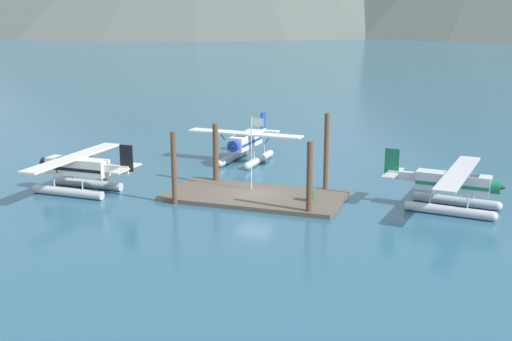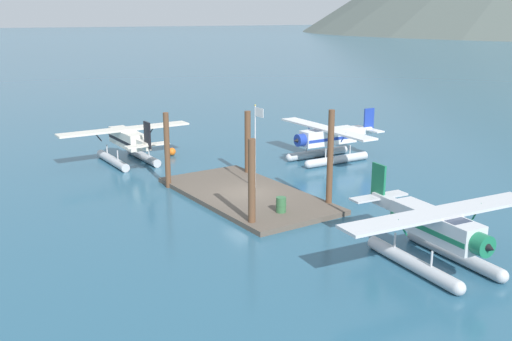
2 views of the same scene
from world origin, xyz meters
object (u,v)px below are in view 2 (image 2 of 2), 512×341
at_px(seaplane_white_bow_left, 328,141).
at_px(flagpole, 256,136).
at_px(fuel_drum, 281,205).
at_px(seaplane_silver_stbd_fwd, 435,233).
at_px(seaplane_cream_port_aft, 127,143).
at_px(mooring_buoy, 172,152).

bearing_deg(seaplane_white_bow_left, flagpole, -66.89).
xyz_separation_m(fuel_drum, seaplane_silver_stbd_fwd, (9.19, 1.96, 0.84)).
height_order(seaplane_cream_port_aft, seaplane_silver_stbd_fwd, same).
relative_size(flagpole, fuel_drum, 6.18).
distance_m(flagpole, mooring_buoy, 12.93).
distance_m(fuel_drum, seaplane_white_bow_left, 14.12).
bearing_deg(seaplane_silver_stbd_fwd, flagpole, -178.10).
height_order(fuel_drum, seaplane_cream_port_aft, seaplane_cream_port_aft).
bearing_deg(fuel_drum, seaplane_silver_stbd_fwd, 12.02).
xyz_separation_m(fuel_drum, seaplane_white_bow_left, (-8.81, 11.00, 0.84)).
bearing_deg(fuel_drum, seaplane_cream_port_aft, -171.96).
relative_size(mooring_buoy, seaplane_white_bow_left, 0.06).
relative_size(fuel_drum, seaplane_cream_port_aft, 0.08).
height_order(fuel_drum, mooring_buoy, fuel_drum).
distance_m(flagpole, fuel_drum, 5.81).
distance_m(fuel_drum, seaplane_cream_port_aft, 17.23).
relative_size(flagpole, seaplane_cream_port_aft, 0.52).
xyz_separation_m(seaplane_cream_port_aft, seaplane_white_bow_left, (8.22, 13.40, 0.00)).
height_order(flagpole, seaplane_cream_port_aft, flagpole).
height_order(mooring_buoy, seaplane_silver_stbd_fwd, seaplane_silver_stbd_fwd).
height_order(fuel_drum, seaplane_silver_stbd_fwd, seaplane_silver_stbd_fwd).
height_order(fuel_drum, seaplane_white_bow_left, seaplane_white_bow_left).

